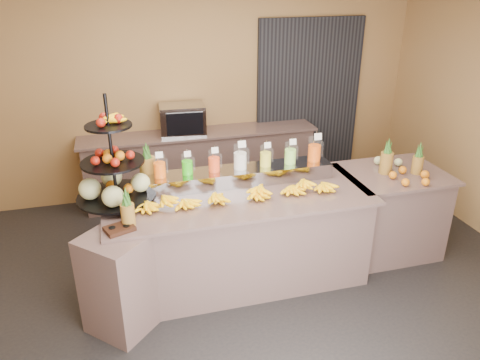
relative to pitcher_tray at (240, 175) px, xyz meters
name	(u,v)px	position (x,y,z in m)	size (l,w,h in m)	color
ground	(247,295)	(-0.09, -0.58, -1.01)	(6.00, 6.00, 0.00)	black
room_envelope	(244,83)	(0.10, 0.21, 0.87)	(6.04, 5.02, 2.82)	olive
buffet_counter	(228,242)	(-0.21, -0.32, -0.54)	(2.75, 1.25, 0.93)	gray
right_counter	(388,211)	(1.61, -0.18, -0.54)	(1.08, 0.88, 0.93)	gray
back_ledge	(201,165)	(-0.09, 1.67, -0.54)	(3.10, 0.55, 0.93)	gray
pitcher_tray	(240,175)	(0.00, 0.00, 0.00)	(1.85, 0.30, 0.15)	gray
juice_pitcher_orange_a	(160,168)	(-0.78, 0.00, 0.17)	(0.12, 0.12, 0.28)	silver
juice_pitcher_green	(187,166)	(-0.52, 0.00, 0.16)	(0.11, 0.11, 0.26)	silver
juice_pitcher_orange_b	(214,162)	(-0.26, 0.00, 0.17)	(0.11, 0.12, 0.27)	silver
juice_pitcher_milk	(240,158)	(0.00, 0.00, 0.18)	(0.13, 0.14, 0.32)	silver
juice_pitcher_lemon	(266,157)	(0.26, 0.00, 0.17)	(0.11, 0.12, 0.27)	silver
juice_pitcher_lime	(290,154)	(0.52, 0.00, 0.17)	(0.12, 0.12, 0.29)	silver
juice_pitcher_orange_c	(314,151)	(0.78, 0.00, 0.18)	(0.13, 0.14, 0.32)	silver
banana_heap	(239,192)	(-0.11, -0.34, -0.01)	(1.87, 0.17, 0.15)	yellow
fruit_stand	(120,176)	(-1.14, -0.11, 0.18)	(0.85, 0.85, 1.00)	black
condiment_caddy	(119,229)	(-1.19, -0.65, -0.06)	(0.22, 0.17, 0.03)	black
pineapple_left_a	(128,212)	(-1.11, -0.58, 0.05)	(0.11, 0.11, 0.35)	brown
pineapple_left_b	(148,169)	(-0.88, 0.16, 0.10)	(0.16, 0.16, 0.45)	brown
right_fruit_pile	(405,170)	(1.65, -0.31, 0.00)	(0.43, 0.41, 0.22)	brown
oven_warmer	(182,119)	(-0.31, 1.67, 0.11)	(0.57, 0.40, 0.38)	gray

